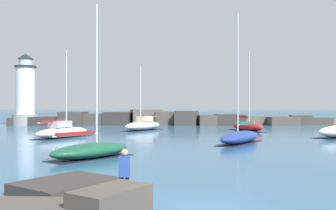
{
  "coord_description": "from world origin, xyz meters",
  "views": [
    {
      "loc": [
        -1.23,
        -11.67,
        3.19
      ],
      "look_at": [
        -0.27,
        31.2,
        3.3
      ],
      "focal_mm": 40.0,
      "sensor_mm": 36.0,
      "label": 1
    }
  ],
  "objects_px": {
    "sailboat_moored_2": "(247,126)",
    "sailboat_moored_6": "(143,125)",
    "sailboat_moored_4": "(91,150)",
    "sailboat_moored_3": "(240,137)",
    "person_on_rocks": "(124,173)",
    "lighthouse": "(25,95)",
    "sailboat_moored_0": "(62,131)"
  },
  "relations": [
    {
      "from": "person_on_rocks",
      "to": "sailboat_moored_4",
      "type": "bearing_deg",
      "value": 105.95
    },
    {
      "from": "sailboat_moored_0",
      "to": "sailboat_moored_4",
      "type": "bearing_deg",
      "value": -69.47
    },
    {
      "from": "lighthouse",
      "to": "sailboat_moored_4",
      "type": "xyz_separation_m",
      "value": [
        17.93,
        -39.14,
        -4.52
      ]
    },
    {
      "from": "sailboat_moored_3",
      "to": "person_on_rocks",
      "type": "relative_size",
      "value": 6.19
    },
    {
      "from": "lighthouse",
      "to": "sailboat_moored_0",
      "type": "height_order",
      "value": "lighthouse"
    },
    {
      "from": "sailboat_moored_4",
      "to": "sailboat_moored_6",
      "type": "bearing_deg",
      "value": 85.53
    },
    {
      "from": "person_on_rocks",
      "to": "lighthouse",
      "type": "bearing_deg",
      "value": 112.84
    },
    {
      "from": "sailboat_moored_6",
      "to": "person_on_rocks",
      "type": "relative_size",
      "value": 4.69
    },
    {
      "from": "sailboat_moored_0",
      "to": "sailboat_moored_2",
      "type": "xyz_separation_m",
      "value": [
        20.88,
        9.29,
        -0.02
      ]
    },
    {
      "from": "sailboat_moored_0",
      "to": "sailboat_moored_3",
      "type": "bearing_deg",
      "value": -20.24
    },
    {
      "from": "sailboat_moored_0",
      "to": "sailboat_moored_3",
      "type": "xyz_separation_m",
      "value": [
        16.67,
        -6.14,
        -0.04
      ]
    },
    {
      "from": "sailboat_moored_3",
      "to": "person_on_rocks",
      "type": "distance_m",
      "value": 21.01
    },
    {
      "from": "lighthouse",
      "to": "sailboat_moored_6",
      "type": "bearing_deg",
      "value": -33.11
    },
    {
      "from": "lighthouse",
      "to": "sailboat_moored_2",
      "type": "bearing_deg",
      "value": -24.19
    },
    {
      "from": "sailboat_moored_2",
      "to": "sailboat_moored_4",
      "type": "xyz_separation_m",
      "value": [
        -15.29,
        -24.22,
        -0.1
      ]
    },
    {
      "from": "sailboat_moored_6",
      "to": "lighthouse",
      "type": "bearing_deg",
      "value": 146.89
    },
    {
      "from": "lighthouse",
      "to": "sailboat_moored_3",
      "type": "bearing_deg",
      "value": -46.3
    },
    {
      "from": "sailboat_moored_0",
      "to": "sailboat_moored_6",
      "type": "relative_size",
      "value": 1.06
    },
    {
      "from": "sailboat_moored_3",
      "to": "person_on_rocks",
      "type": "height_order",
      "value": "sailboat_moored_3"
    },
    {
      "from": "sailboat_moored_3",
      "to": "sailboat_moored_6",
      "type": "height_order",
      "value": "sailboat_moored_3"
    },
    {
      "from": "sailboat_moored_2",
      "to": "sailboat_moored_4",
      "type": "relative_size",
      "value": 1.06
    },
    {
      "from": "sailboat_moored_3",
      "to": "sailboat_moored_2",
      "type": "bearing_deg",
      "value": 74.74
    },
    {
      "from": "sailboat_moored_4",
      "to": "person_on_rocks",
      "type": "height_order",
      "value": "sailboat_moored_4"
    },
    {
      "from": "lighthouse",
      "to": "sailboat_moored_4",
      "type": "bearing_deg",
      "value": -65.39
    },
    {
      "from": "sailboat_moored_2",
      "to": "sailboat_moored_6",
      "type": "relative_size",
      "value": 1.21
    },
    {
      "from": "sailboat_moored_0",
      "to": "person_on_rocks",
      "type": "relative_size",
      "value": 4.99
    },
    {
      "from": "sailboat_moored_6",
      "to": "person_on_rocks",
      "type": "xyz_separation_m",
      "value": [
        1.0,
        -36.74,
        0.32
      ]
    },
    {
      "from": "lighthouse",
      "to": "sailboat_moored_3",
      "type": "distance_m",
      "value": 42.22
    },
    {
      "from": "sailboat_moored_6",
      "to": "sailboat_moored_2",
      "type": "bearing_deg",
      "value": -8.16
    },
    {
      "from": "sailboat_moored_2",
      "to": "sailboat_moored_3",
      "type": "relative_size",
      "value": 0.92
    },
    {
      "from": "sailboat_moored_2",
      "to": "person_on_rocks",
      "type": "height_order",
      "value": "sailboat_moored_2"
    },
    {
      "from": "sailboat_moored_0",
      "to": "person_on_rocks",
      "type": "xyz_separation_m",
      "value": [
        8.63,
        -25.55,
        0.38
      ]
    }
  ]
}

